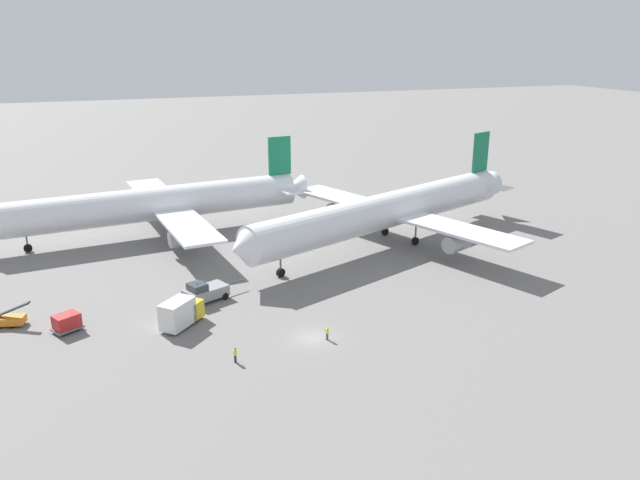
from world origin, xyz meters
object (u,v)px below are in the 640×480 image
(airliner_being_pushed, at_px, (388,211))
(gse_catering_truck_tall, at_px, (181,312))
(gse_belt_loader_portside, at_px, (7,320))
(ground_crew_ramp_agent_by_cones, at_px, (172,305))
(ground_crew_marshaller_foreground, at_px, (235,355))
(airliner_at_gate_left, at_px, (156,204))
(ground_crew_wing_walker_right, at_px, (327,333))
(pushback_tug, at_px, (205,292))
(gse_container_dolly_flat, at_px, (67,322))

(airliner_being_pushed, xyz_separation_m, gse_catering_truck_tall, (-36.50, -19.32, -4.00))
(gse_belt_loader_portside, bearing_deg, ground_crew_ramp_agent_by_cones, -7.73)
(ground_crew_marshaller_foreground, bearing_deg, airliner_being_pushed, 42.88)
(airliner_at_gate_left, relative_size, airliner_being_pushed, 0.98)
(ground_crew_ramp_agent_by_cones, bearing_deg, airliner_at_gate_left, 86.84)
(gse_belt_loader_portside, relative_size, ground_crew_wing_walker_right, 3.05)
(gse_catering_truck_tall, bearing_deg, airliner_at_gate_left, 88.10)
(gse_belt_loader_portside, distance_m, ground_crew_wing_walker_right, 38.37)
(ground_crew_ramp_agent_by_cones, height_order, ground_crew_wing_walker_right, ground_crew_ramp_agent_by_cones)
(pushback_tug, distance_m, gse_belt_loader_portside, 23.51)
(gse_container_dolly_flat, bearing_deg, ground_crew_wing_walker_right, -24.06)
(airliner_at_gate_left, bearing_deg, ground_crew_wing_walker_right, -73.61)
(gse_belt_loader_portside, height_order, ground_crew_marshaller_foreground, gse_belt_loader_portside)
(pushback_tug, xyz_separation_m, gse_belt_loader_portside, (-23.49, 0.76, -0.47))
(airliner_at_gate_left, bearing_deg, ground_crew_marshaller_foreground, -86.64)
(gse_container_dolly_flat, distance_m, ground_crew_ramp_agent_by_cones, 12.33)
(gse_catering_truck_tall, bearing_deg, pushback_tug, 58.48)
(airliner_being_pushed, relative_size, ground_crew_ramp_agent_by_cones, 33.14)
(airliner_at_gate_left, height_order, ground_crew_wing_walker_right, airliner_at_gate_left)
(airliner_at_gate_left, relative_size, gse_belt_loader_portside, 11.16)
(airliner_being_pushed, height_order, gse_belt_loader_portside, airliner_being_pushed)
(gse_belt_loader_portside, relative_size, gse_catering_truck_tall, 0.87)
(pushback_tug, relative_size, ground_crew_ramp_agent_by_cones, 4.99)
(airliner_at_gate_left, height_order, gse_belt_loader_portside, airliner_at_gate_left)
(gse_belt_loader_portside, xyz_separation_m, ground_crew_marshaller_foreground, (23.68, -17.91, 0.09))
(airliner_being_pushed, bearing_deg, ground_crew_wing_walker_right, -126.79)
(gse_container_dolly_flat, relative_size, ground_crew_ramp_agent_by_cones, 2.21)
(gse_container_dolly_flat, bearing_deg, airliner_being_pushed, 18.12)
(airliner_at_gate_left, relative_size, gse_catering_truck_tall, 9.69)
(airliner_being_pushed, bearing_deg, gse_catering_truck_tall, -152.10)
(airliner_being_pushed, xyz_separation_m, ground_crew_wing_walker_right, (-21.40, -28.62, -4.89))
(ground_crew_marshaller_foreground, bearing_deg, pushback_tug, 90.63)
(airliner_being_pushed, distance_m, gse_belt_loader_portside, 57.59)
(gse_catering_truck_tall, bearing_deg, ground_crew_ramp_agent_by_cones, 97.21)
(airliner_at_gate_left, distance_m, gse_catering_truck_tall, 37.99)
(gse_container_dolly_flat, relative_size, gse_catering_truck_tall, 0.66)
(airliner_at_gate_left, bearing_deg, gse_catering_truck_tall, -91.90)
(gse_belt_loader_portside, bearing_deg, ground_crew_wing_walker_right, -25.38)
(ground_crew_wing_walker_right, height_order, ground_crew_marshaller_foreground, ground_crew_marshaller_foreground)
(gse_catering_truck_tall, bearing_deg, gse_container_dolly_flat, 166.08)
(gse_belt_loader_portside, bearing_deg, gse_container_dolly_flat, -30.52)
(ground_crew_wing_walker_right, bearing_deg, airliner_being_pushed, 53.21)
(airliner_at_gate_left, xyz_separation_m, pushback_tug, (2.67, -31.40, -4.15))
(pushback_tug, bearing_deg, ground_crew_ramp_agent_by_cones, -158.04)
(pushback_tug, height_order, ground_crew_ramp_agent_by_cones, pushback_tug)
(airliner_being_pushed, relative_size, gse_container_dolly_flat, 14.99)
(pushback_tug, bearing_deg, ground_crew_wing_walker_right, -54.51)
(ground_crew_wing_walker_right, bearing_deg, gse_catering_truck_tall, 148.39)
(gse_catering_truck_tall, relative_size, ground_crew_wing_walker_right, 3.52)
(ground_crew_ramp_agent_by_cones, bearing_deg, ground_crew_wing_walker_right, -41.49)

